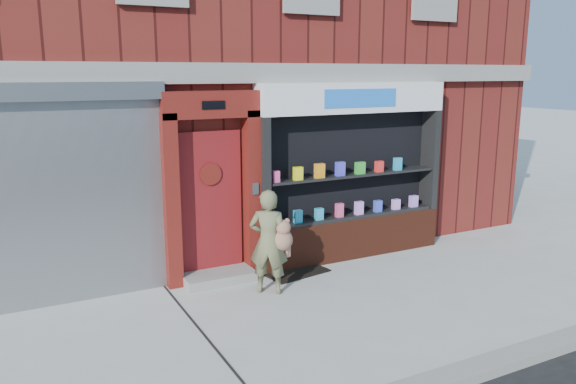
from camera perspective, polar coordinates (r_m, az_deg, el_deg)
ground at (r=7.70m, az=2.89°, el=-12.19°), size 80.00×80.00×0.00m
building at (r=12.58m, az=-11.39°, el=15.66°), size 12.00×8.16×8.00m
shutter_bay at (r=8.12m, az=-23.00°, el=0.86°), size 3.10×0.30×3.04m
red_door_bay at (r=8.56m, az=-7.69°, el=0.48°), size 1.52×0.58×2.90m
pharmacy_bay at (r=9.66m, az=6.48°, el=1.31°), size 3.50×0.41×3.00m
woman at (r=8.12m, az=-1.80°, el=-5.02°), size 0.70×0.63×1.54m
doormat at (r=9.17m, az=0.59°, el=-8.03°), size 1.10×0.85×0.02m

